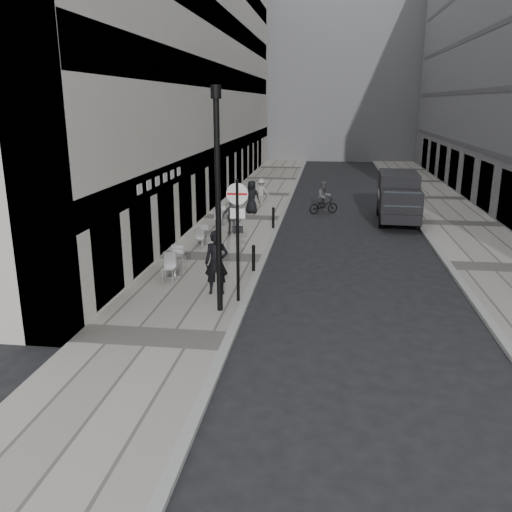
{
  "coord_description": "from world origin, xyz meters",
  "views": [
    {
      "loc": [
        2.39,
        -9.74,
        5.96
      ],
      "look_at": [
        0.27,
        6.16,
        1.4
      ],
      "focal_mm": 38.0,
      "sensor_mm": 36.0,
      "label": 1
    }
  ],
  "objects": [
    {
      "name": "ground",
      "position": [
        0.0,
        0.0,
        0.0
      ],
      "size": [
        120.0,
        120.0,
        0.0
      ],
      "primitive_type": "plane",
      "color": "black",
      "rests_on": "ground"
    },
    {
      "name": "sidewalk",
      "position": [
        -2.0,
        18.0,
        0.06
      ],
      "size": [
        4.0,
        60.0,
        0.12
      ],
      "primitive_type": "cube",
      "color": "#9E9A8F",
      "rests_on": "ground"
    },
    {
      "name": "far_sidewalk",
      "position": [
        9.0,
        18.0,
        0.06
      ],
      "size": [
        4.0,
        60.0,
        0.12
      ],
      "primitive_type": "cube",
      "color": "#9E9A8F",
      "rests_on": "ground"
    },
    {
      "name": "building_left",
      "position": [
        -6.0,
        24.5,
        9.0
      ],
      "size": [
        4.0,
        45.0,
        18.0
      ],
      "primitive_type": "cube",
      "color": "beige",
      "rests_on": "ground"
    },
    {
      "name": "building_far",
      "position": [
        1.5,
        56.0,
        11.0
      ],
      "size": [
        24.0,
        16.0,
        22.0
      ],
      "primitive_type": "cube",
      "color": "slate",
      "rests_on": "ground"
    },
    {
      "name": "walking_man",
      "position": [
        -0.98,
        6.16,
        1.13
      ],
      "size": [
        0.78,
        0.54,
        2.03
      ],
      "primitive_type": "imported",
      "rotation": [
        0.0,
        0.0,
        0.08
      ],
      "color": "black",
      "rests_on": "sidewalk"
    },
    {
      "name": "sign_post",
      "position": [
        -0.2,
        5.6,
        2.5
      ],
      "size": [
        0.64,
        0.1,
        3.71
      ],
      "rotation": [
        0.0,
        0.0,
        0.03
      ],
      "color": "black",
      "rests_on": "sidewalk"
    },
    {
      "name": "lamppost",
      "position": [
        -0.6,
        4.77,
        3.62
      ],
      "size": [
        0.28,
        0.28,
        6.28
      ],
      "color": "black",
      "rests_on": "sidewalk"
    },
    {
      "name": "bollard_near",
      "position": [
        -0.15,
        8.67,
        0.57
      ],
      "size": [
        0.12,
        0.12,
        0.9
      ],
      "primitive_type": "cylinder",
      "color": "black",
      "rests_on": "sidewalk"
    },
    {
      "name": "bollard_far",
      "position": [
        -0.15,
        15.62,
        0.6
      ],
      "size": [
        0.13,
        0.13,
        0.95
      ],
      "primitive_type": "cylinder",
      "color": "black",
      "rests_on": "sidewalk"
    },
    {
      "name": "panel_van",
      "position": [
        6.01,
        18.56,
        1.38
      ],
      "size": [
        2.19,
        5.32,
        2.46
      ],
      "rotation": [
        0.0,
        0.0,
        -0.05
      ],
      "color": "black",
      "rests_on": "ground"
    },
    {
      "name": "cyclist",
      "position": [
        2.19,
        20.15,
        0.7
      ],
      "size": [
        1.75,
        1.2,
        1.78
      ],
      "rotation": [
        0.0,
        0.0,
        0.42
      ],
      "color": "black",
      "rests_on": "ground"
    },
    {
      "name": "pedestrian_a",
      "position": [
        -1.9,
        14.2,
        0.92
      ],
      "size": [
        1.01,
        0.64,
        1.59
      ],
      "primitive_type": "imported",
      "rotation": [
        0.0,
        0.0,
        3.43
      ],
      "color": "#58575D",
      "rests_on": "sidewalk"
    },
    {
      "name": "pedestrian_b",
      "position": [
        -1.5,
        21.84,
        0.88
      ],
      "size": [
        1.09,
        0.78,
        1.52
      ],
      "primitive_type": "imported",
      "rotation": [
        0.0,
        0.0,
        2.91
      ],
      "color": "#A29F96",
      "rests_on": "sidewalk"
    },
    {
      "name": "pedestrian_c",
      "position": [
        -1.69,
        19.1,
        1.01
      ],
      "size": [
        0.96,
        0.71,
        1.79
      ],
      "primitive_type": "imported",
      "rotation": [
        0.0,
        0.0,
        2.97
      ],
      "color": "black",
      "rests_on": "sidewalk"
    },
    {
      "name": "cafe_table_near",
      "position": [
        -2.8,
        15.89,
        0.58
      ],
      "size": [
        0.7,
        1.59,
        0.9
      ],
      "color": "silver",
      "rests_on": "sidewalk"
    },
    {
      "name": "cafe_table_mid",
      "position": [
        -2.8,
        7.72,
        0.62
      ],
      "size": [
        0.77,
        1.74,
        0.99
      ],
      "color": "silver",
      "rests_on": "sidewalk"
    },
    {
      "name": "cafe_table_far",
      "position": [
        -2.8,
        12.03,
        0.52
      ],
      "size": [
        0.62,
        1.4,
        0.8
      ],
      "color": "#BABABC",
      "rests_on": "sidewalk"
    }
  ]
}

